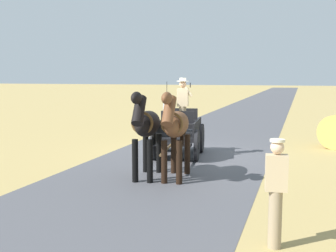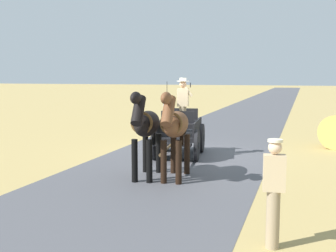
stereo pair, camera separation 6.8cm
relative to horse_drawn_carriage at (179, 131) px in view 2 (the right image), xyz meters
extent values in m
plane|color=tan|center=(-0.23, -0.27, -0.82)|extent=(200.00, 200.00, 0.00)
cube|color=#4C4C51|center=(-0.23, -0.27, -0.81)|extent=(5.22, 160.00, 0.01)
cube|color=black|center=(0.01, -0.08, -0.16)|extent=(1.49, 2.34, 0.12)
cube|color=black|center=(-0.55, -0.16, 0.12)|extent=(0.34, 2.08, 0.44)
cube|color=black|center=(0.58, -0.01, 0.12)|extent=(0.34, 2.08, 0.44)
cube|color=black|center=(-0.15, 1.13, -0.26)|extent=(1.10, 0.38, 0.08)
cube|color=black|center=(0.18, -1.27, -0.34)|extent=(0.74, 0.30, 0.06)
cube|color=black|center=(-0.07, 0.52, 0.22)|extent=(1.06, 0.49, 0.14)
cube|color=black|center=(-0.04, 0.34, 0.44)|extent=(1.02, 0.22, 0.44)
cube|color=black|center=(0.08, -0.57, 0.22)|extent=(1.06, 0.49, 0.14)
cube|color=black|center=(0.11, -0.75, 0.44)|extent=(1.02, 0.22, 0.44)
cylinder|color=black|center=(-0.73, 0.59, -0.34)|extent=(0.23, 0.96, 0.96)
cylinder|color=black|center=(-0.73, 0.59, -0.34)|extent=(0.15, 0.23, 0.21)
cylinder|color=black|center=(0.55, 0.77, -0.34)|extent=(0.23, 0.96, 0.96)
cylinder|color=black|center=(0.55, 0.77, -0.34)|extent=(0.15, 0.23, 0.21)
cylinder|color=black|center=(-0.53, -0.93, -0.34)|extent=(0.23, 0.96, 0.96)
cylinder|color=black|center=(-0.53, -0.93, -0.34)|extent=(0.15, 0.23, 0.21)
cylinder|color=black|center=(0.76, -0.76, -0.34)|extent=(0.23, 0.96, 0.96)
cylinder|color=black|center=(0.76, -0.76, -0.34)|extent=(0.15, 0.23, 0.21)
cylinder|color=brown|center=(-0.28, 2.10, -0.21)|extent=(0.34, 1.99, 0.07)
cylinder|color=black|center=(0.23, 0.56, 0.92)|extent=(0.02, 0.02, 1.30)
cylinder|color=#998466|center=(-0.18, 0.22, 0.35)|extent=(0.22, 0.22, 0.90)
cube|color=tan|center=(-0.18, 0.22, 1.08)|extent=(0.37, 0.26, 0.56)
sphere|color=tan|center=(-0.18, 0.22, 1.48)|extent=(0.22, 0.22, 0.22)
cylinder|color=beige|center=(-0.18, 0.22, 1.58)|extent=(0.36, 0.36, 0.01)
cylinder|color=beige|center=(-0.18, 0.22, 1.63)|extent=(0.20, 0.20, 0.10)
cylinder|color=tan|center=(-0.36, 0.24, 1.26)|extent=(0.27, 0.11, 0.32)
cube|color=black|center=(-0.42, 0.25, 1.46)|extent=(0.03, 0.07, 0.14)
cube|color=#998466|center=(0.16, 0.67, 0.36)|extent=(0.32, 0.35, 0.14)
cube|color=silver|center=(0.18, 0.55, 0.67)|extent=(0.32, 0.24, 0.48)
sphere|color=tan|center=(0.18, 0.55, 1.02)|extent=(0.20, 0.20, 0.20)
ellipsoid|color=brown|center=(-0.75, 2.84, 0.55)|extent=(0.70, 1.60, 0.64)
cylinder|color=black|center=(-0.98, 3.37, -0.29)|extent=(0.15, 0.15, 1.05)
cylinder|color=black|center=(-0.62, 3.40, -0.29)|extent=(0.15, 0.15, 1.05)
cylinder|color=black|center=(-0.89, 2.28, -0.29)|extent=(0.15, 0.15, 1.05)
cylinder|color=black|center=(-0.52, 2.31, -0.29)|extent=(0.15, 0.15, 1.05)
cylinder|color=brown|center=(-0.83, 3.68, 0.95)|extent=(0.32, 0.67, 0.73)
ellipsoid|color=brown|center=(-0.85, 3.90, 1.26)|extent=(0.27, 0.56, 0.28)
cube|color=black|center=(-0.83, 3.66, 0.99)|extent=(0.10, 0.51, 0.56)
cylinder|color=black|center=(-0.69, 2.10, 0.25)|extent=(0.11, 0.11, 0.70)
torus|color=brown|center=(-0.80, 3.38, 0.63)|extent=(0.55, 0.12, 0.55)
ellipsoid|color=black|center=(-0.03, 2.94, 0.55)|extent=(0.75, 1.62, 0.64)
cylinder|color=black|center=(-0.28, 3.46, -0.29)|extent=(0.15, 0.15, 1.05)
cylinder|color=black|center=(0.08, 3.50, -0.29)|extent=(0.15, 0.15, 1.05)
cylinder|color=black|center=(-0.14, 2.37, -0.29)|extent=(0.15, 0.15, 1.05)
cylinder|color=black|center=(0.22, 2.42, -0.29)|extent=(0.15, 0.15, 1.05)
cylinder|color=black|center=(-0.13, 3.78, 0.95)|extent=(0.34, 0.68, 0.73)
ellipsoid|color=black|center=(-0.16, 3.99, 1.26)|extent=(0.29, 0.56, 0.28)
cube|color=black|center=(-0.13, 3.76, 0.99)|extent=(0.12, 0.51, 0.56)
cylinder|color=black|center=(0.07, 2.20, 0.25)|extent=(0.11, 0.11, 0.70)
torus|color=brown|center=(-0.10, 3.48, 0.63)|extent=(0.55, 0.14, 0.55)
cylinder|color=#998466|center=(-3.38, 6.50, -0.38)|extent=(0.20, 0.20, 0.88)
cube|color=tan|center=(-3.38, 6.50, 0.33)|extent=(0.34, 0.24, 0.54)
sphere|color=beige|center=(-3.38, 6.50, 0.71)|extent=(0.20, 0.20, 0.20)
cylinder|color=beige|center=(-3.38, 6.50, 0.81)|extent=(0.22, 0.22, 0.04)
camera|label=1|loc=(-3.70, 12.73, 1.75)|focal=44.85mm
camera|label=2|loc=(-3.76, 12.71, 1.75)|focal=44.85mm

